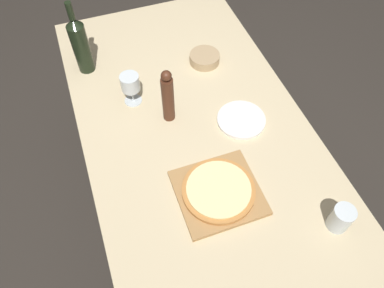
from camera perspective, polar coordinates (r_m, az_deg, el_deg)
The scene contains 10 objects.
ground_plane at distance 2.25m, azimuth 0.32°, elevation -9.53°, with size 12.00×12.00×0.00m, color #2D2823.
dining_table at distance 1.66m, azimuth 0.43°, elevation 0.87°, with size 0.94×1.79×0.77m.
cutting_board at distance 1.42m, azimuth 4.02°, elevation -7.39°, with size 0.31×0.29×0.02m.
pizza at distance 1.40m, azimuth 4.07°, elevation -7.00°, with size 0.27×0.27×0.02m.
wine_bottle at distance 1.81m, azimuth -16.67°, elevation 14.34°, with size 0.08×0.08×0.36m.
pepper_mill at distance 1.53m, azimuth -3.71°, elevation 7.19°, with size 0.05×0.05×0.27m.
wine_glass at distance 1.63m, azimuth -9.40°, elevation 9.03°, with size 0.08×0.08×0.15m.
small_bowl at distance 1.86m, azimuth 1.93°, elevation 12.93°, with size 0.15×0.15×0.05m.
drinking_tumbler at distance 1.41m, azimuth 21.73°, elevation -10.45°, with size 0.08×0.08×0.11m.
dinner_plate at distance 1.62m, azimuth 7.52°, elevation 3.70°, with size 0.21×0.21×0.01m.
Camera 1 is at (-0.34, -0.92, 2.03)m, focal length 35.00 mm.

